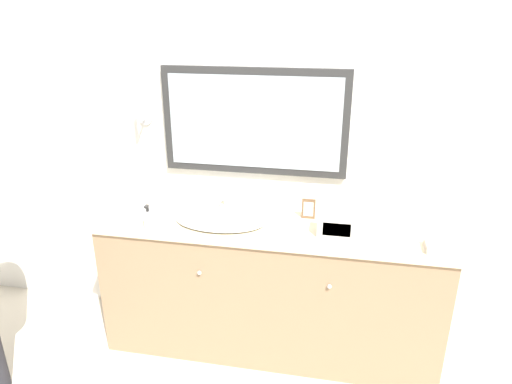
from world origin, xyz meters
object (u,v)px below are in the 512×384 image
sink_basin (221,219)px  soap_bottle (148,219)px  appliance_box (337,225)px  picture_frame (308,209)px

sink_basin → soap_bottle: sink_basin is taller
appliance_box → soap_bottle: bearing=-173.2°
sink_basin → picture_frame: bearing=16.0°
sink_basin → soap_bottle: bearing=-156.1°
picture_frame → appliance_box: bearing=-47.2°
picture_frame → soap_bottle: bearing=-160.5°
soap_bottle → appliance_box: soap_bottle is taller
appliance_box → sink_basin: bearing=176.3°
sink_basin → picture_frame: (0.51, 0.15, 0.05)m
appliance_box → picture_frame: bearing=132.8°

